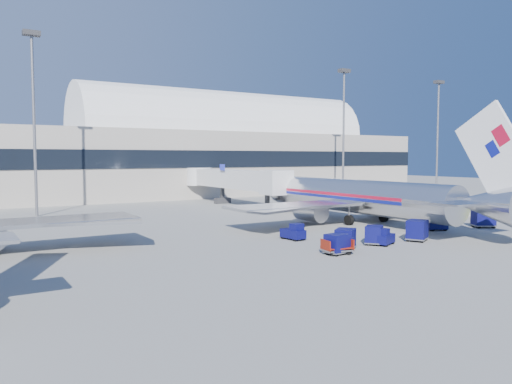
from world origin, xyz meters
TOP-DOWN VIEW (x-y plane):
  - ground at (0.00, 0.00)m, footprint 260.00×260.00m
  - terminal at (-13.60, 55.96)m, footprint 170.00×28.15m
  - airliner_main at (10.00, 4.51)m, footprint 32.00×37.26m
  - jetbridge_near at (7.60, 30.81)m, footprint 4.40×27.50m
  - mast_west at (-20.00, 30.00)m, footprint 2.00×1.20m
  - mast_east at (30.00, 30.00)m, footprint 2.00×1.20m
  - mast_far_east at (55.00, 30.00)m, footprint 2.00×1.20m
  - barrier_near at (18.00, 2.00)m, footprint 3.00×0.55m
  - barrier_mid at (21.30, 2.00)m, footprint 3.00×0.55m
  - barrier_far at (24.60, 2.00)m, footprint 3.00×0.55m
  - tug_lead at (1.54, -7.20)m, footprint 2.47×1.92m
  - tug_right at (12.12, -3.99)m, footprint 2.24×1.67m
  - tug_left at (-3.32, -1.10)m, footprint 1.38×2.40m
  - cart_train_a at (0.98, -6.61)m, footprint 2.25×2.17m
  - cart_train_b at (-2.60, -7.06)m, footprint 2.36×2.27m
  - cart_train_c at (-4.44, -8.20)m, footprint 1.93×1.58m
  - cart_solo_near at (5.51, -7.27)m, footprint 2.58×2.37m
  - cart_solo_far at (18.05, -5.21)m, footprint 2.67×2.49m
  - cart_open_red at (-4.39, -8.18)m, footprint 2.35×1.84m

SIDE VIEW (x-z plane):
  - ground at x=0.00m, z-range 0.00..0.00m
  - cart_open_red at x=-4.39m, z-range 0.12..0.69m
  - barrier_near at x=18.00m, z-range 0.00..0.90m
  - barrier_mid at x=21.30m, z-range 0.00..0.90m
  - barrier_far at x=24.60m, z-range 0.00..0.90m
  - tug_right at x=12.12m, z-range -0.06..1.25m
  - tug_lead at x=1.54m, z-range -0.06..1.38m
  - tug_left at x=-3.32m, z-range -0.07..1.43m
  - cart_train_c at x=-4.44m, z-range 0.05..1.60m
  - cart_train_a at x=0.98m, z-range 0.05..1.63m
  - cart_train_b at x=-2.60m, z-range 0.06..1.71m
  - cart_solo_near at x=5.51m, z-range 0.06..1.89m
  - cart_solo_far at x=18.05m, z-range 0.06..1.95m
  - airliner_main at x=10.00m, z-range -3.11..8.96m
  - jetbridge_near at x=7.60m, z-range 0.80..7.05m
  - terminal at x=-13.60m, z-range -2.98..18.02m
  - mast_west at x=-20.00m, z-range 3.49..26.09m
  - mast_east at x=30.00m, z-range 3.49..26.09m
  - mast_far_east at x=55.00m, z-range 3.49..26.09m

